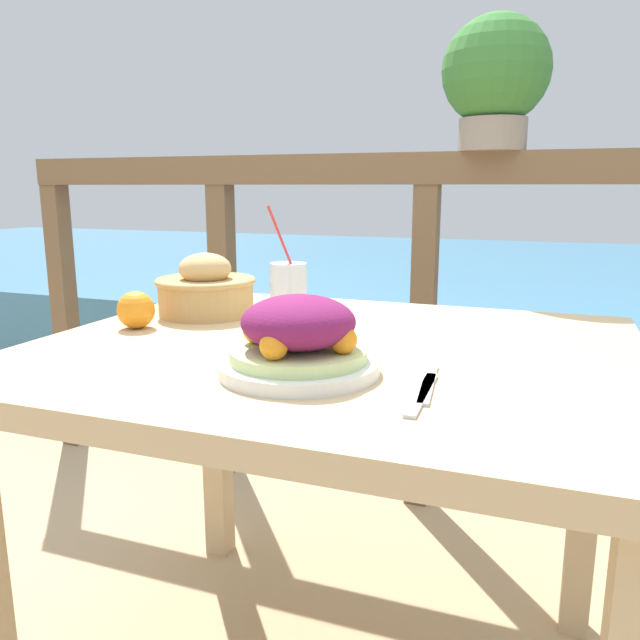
{
  "coord_description": "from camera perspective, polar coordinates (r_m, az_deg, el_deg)",
  "views": [
    {
      "loc": [
        0.34,
        -1.0,
        0.99
      ],
      "look_at": [
        0.0,
        -0.08,
        0.78
      ],
      "focal_mm": 35.0,
      "sensor_mm": 36.0,
      "label": 1
    }
  ],
  "objects": [
    {
      "name": "patio_table",
      "position": [
        1.12,
        1.2,
        -7.07
      ],
      "size": [
        1.03,
        0.86,
        0.72
      ],
      "color": "tan",
      "rests_on": "ground_plane"
    },
    {
      "name": "railing_fence",
      "position": [
        1.89,
        9.55,
        4.41
      ],
      "size": [
        2.8,
        0.08,
        1.09
      ],
      "color": "brown",
      "rests_on": "ground_plane"
    },
    {
      "name": "sea_backdrop",
      "position": [
        4.42,
        15.42,
        1.85
      ],
      "size": [
        12.0,
        4.0,
        0.48
      ],
      "color": "teal",
      "rests_on": "ground_plane"
    },
    {
      "name": "salad_plate",
      "position": [
        0.92,
        -1.98,
        -1.84
      ],
      "size": [
        0.24,
        0.24,
        0.12
      ],
      "color": "silver",
      "rests_on": "patio_table"
    },
    {
      "name": "drink_glass",
      "position": [
        1.19,
        -2.89,
        2.13
      ],
      "size": [
        0.08,
        0.07,
        0.24
      ],
      "color": "silver",
      "rests_on": "patio_table"
    },
    {
      "name": "bread_basket",
      "position": [
        1.36,
        -10.39,
        2.74
      ],
      "size": [
        0.21,
        0.21,
        0.13
      ],
      "color": "tan",
      "rests_on": "patio_table"
    },
    {
      "name": "potted_plant",
      "position": [
        1.87,
        15.76,
        20.57
      ],
      "size": [
        0.29,
        0.29,
        0.36
      ],
      "color": "gray",
      "rests_on": "railing_fence"
    },
    {
      "name": "fork",
      "position": [
        0.88,
        9.87,
        -5.74
      ],
      "size": [
        0.03,
        0.18,
        0.0
      ],
      "color": "silver",
      "rests_on": "patio_table"
    },
    {
      "name": "knife",
      "position": [
        0.84,
        9.31,
        -6.69
      ],
      "size": [
        0.02,
        0.18,
        0.0
      ],
      "color": "silver",
      "rests_on": "patio_table"
    },
    {
      "name": "orange_near_basket",
      "position": [
        1.26,
        -16.48,
        0.88
      ],
      "size": [
        0.07,
        0.07,
        0.07
      ],
      "color": "orange",
      "rests_on": "patio_table"
    }
  ]
}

